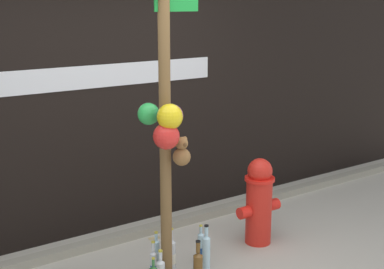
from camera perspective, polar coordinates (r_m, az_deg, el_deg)
The scene contains 11 objects.
building_wall at distance 5.36m, azimuth -9.27°, elevation 7.52°, with size 10.00×0.21×3.37m.
curb_strip at distance 5.42m, azimuth -6.59°, elevation -10.45°, with size 8.00×0.12×0.08m, color gray.
memorial_post at distance 4.15m, azimuth -2.79°, elevation 3.94°, with size 0.52×0.57×2.69m.
fire_hydrant at distance 5.20m, azimuth 7.08°, elevation -6.96°, with size 0.47×0.28×0.84m.
bottle_0 at distance 4.65m, azimuth 0.64°, elevation -13.48°, with size 0.08×0.08×0.34m.
bottle_1 at distance 4.76m, azimuth 1.51°, elevation -12.20°, with size 0.07×0.07×0.42m.
bottle_4 at distance 4.71m, azimuth -2.18°, elevation -12.66°, with size 0.07×0.07×0.42m.
bottle_5 at distance 4.64m, azimuth -4.08°, elevation -13.55°, with size 0.06×0.06×0.35m.
bottle_6 at distance 4.77m, azimuth -3.76°, elevation -12.46°, with size 0.06×0.06×0.36m.
bottle_7 at distance 4.90m, azimuth 0.94°, elevation -11.81°, with size 0.06×0.06×0.36m.
litter_1 at distance 5.42m, azimuth -4.01°, elevation -10.83°, with size 0.11×0.05×0.01m, color tan.
Camera 1 is at (-2.24, -3.01, 2.29)m, focal length 50.56 mm.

